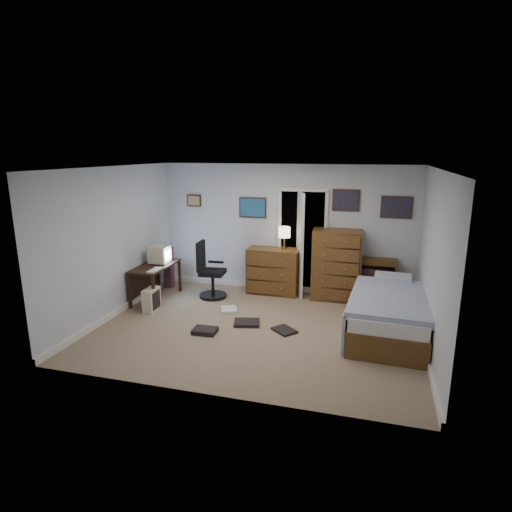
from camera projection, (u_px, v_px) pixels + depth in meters
The scene contains 15 objects.
floor at pixel (258, 328), 6.81m from camera, with size 5.00×4.00×0.02m, color #87705D.
computer_desk at pixel (152, 273), 8.01m from camera, with size 0.56×1.18×0.67m.
crt_monitor at pixel (160, 255), 8.04m from camera, with size 0.36×0.33×0.32m.
keyboard at pixel (154, 270), 7.57m from camera, with size 0.13×0.36×0.02m, color beige.
pc_tower at pixel (152, 300), 7.50m from camera, with size 0.19×0.38×0.40m.
office_chair at pixel (210, 276), 8.14m from camera, with size 0.57×0.57×1.09m.
media_stack at pixel (169, 268), 8.75m from camera, with size 0.17×0.17×0.83m, color maroon.
low_dresser at pixel (274, 271), 8.40m from camera, with size 1.00×0.50×0.89m, color brown.
table_lamp at pixel (284, 233), 8.17m from camera, with size 0.23×0.23×0.44m.
doorway at pixel (304, 240), 8.60m from camera, with size 0.96×1.12×2.05m.
tall_dresser at pixel (336, 265), 8.01m from camera, with size 0.90×0.53×1.33m, color brown.
headboard_bookcase at pixel (371, 278), 8.00m from camera, with size 0.90×0.25×0.80m.
bed at pixel (389, 312), 6.54m from camera, with size 1.26×2.21×0.71m.
wall_posters at pixel (315, 205), 8.09m from camera, with size 4.38×0.04×0.60m.
floor_clutter at pixel (236, 324), 6.89m from camera, with size 1.58×1.33×0.07m.
Camera 1 is at (1.68, -6.10, 2.75)m, focal length 30.00 mm.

